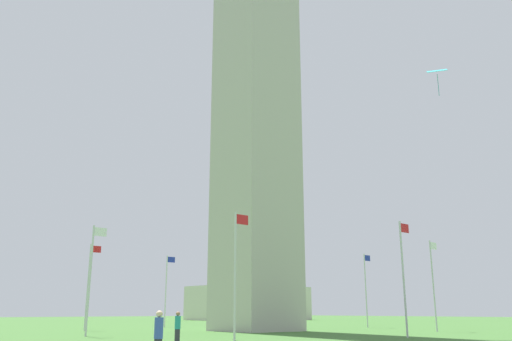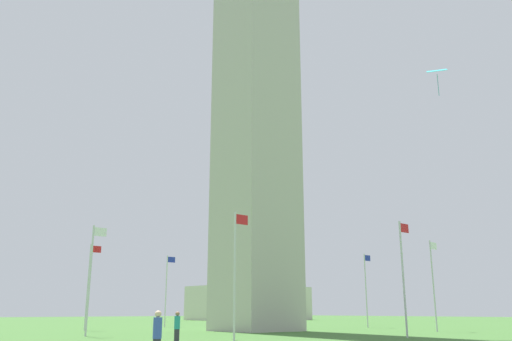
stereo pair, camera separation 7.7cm
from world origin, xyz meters
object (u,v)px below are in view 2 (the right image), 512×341
at_px(flagpole_nw, 433,281).
at_px(distant_building, 249,303).
at_px(flagpole_se, 89,282).
at_px(person_blue_shirt, 157,336).
at_px(flagpole_sw, 235,268).
at_px(person_teal_shirt, 177,328).
at_px(flagpole_s, 91,274).
at_px(kite_cyan_diamond, 437,71).
at_px(flagpole_n, 366,286).
at_px(flagpole_e, 167,287).
at_px(obelisk_monument, 256,38).
at_px(flagpole_w, 403,272).
at_px(flagpole_ne, 267,289).

height_order(flagpole_nw, distant_building, flagpole_nw).
height_order(flagpole_se, person_blue_shirt, flagpole_se).
height_order(flagpole_sw, person_teal_shirt, flagpole_sw).
xyz_separation_m(flagpole_s, kite_cyan_diamond, (19.98, -17.79, 15.99)).
height_order(flagpole_n, distant_building, flagpole_n).
bearing_deg(kite_cyan_diamond, flagpole_nw, 41.10).
bearing_deg(flagpole_n, flagpole_e, 135.00).
xyz_separation_m(obelisk_monument, flagpole_sw, (-11.28, -11.34, -25.04)).
distance_m(flagpole_se, kite_cyan_diamond, 36.57).
bearing_deg(flagpole_nw, flagpole_e, 112.50).
bearing_deg(flagpole_w, person_teal_shirt, 166.90).
bearing_deg(distant_building, obelisk_monument, -128.82).
distance_m(obelisk_monument, flagpole_ne, 29.76).
xyz_separation_m(flagpole_w, person_teal_shirt, (-16.12, 3.75, -3.54)).
bearing_deg(flagpole_e, person_blue_shirt, -121.15).
relative_size(flagpole_n, flagpole_e, 1.00).
xyz_separation_m(person_blue_shirt, kite_cyan_diamond, (26.21, 3.01, 19.50)).
relative_size(flagpole_ne, flagpole_e, 1.00).
relative_size(obelisk_monument, flagpole_se, 7.34).
bearing_deg(flagpole_e, obelisk_monument, -90.21).
height_order(flagpole_sw, person_blue_shirt, flagpole_sw).
distance_m(flagpole_sw, distant_building, 76.76).
relative_size(obelisk_monument, flagpole_nw, 7.34).
bearing_deg(flagpole_nw, person_teal_shirt, -178.02).
bearing_deg(kite_cyan_diamond, flagpole_ne, 75.76).
bearing_deg(flagpole_e, flagpole_s, -135.00).
bearing_deg(obelisk_monument, person_teal_shirt, -142.58).
distance_m(flagpole_nw, distant_building, 64.53).
xyz_separation_m(flagpole_ne, flagpole_w, (-11.34, -27.38, 0.00)).
bearing_deg(flagpole_e, kite_cyan_diamond, -83.34).
relative_size(flagpole_ne, flagpole_sw, 1.00).
relative_size(person_blue_shirt, person_teal_shirt, 1.03).
distance_m(obelisk_monument, flagpole_sw, 29.71).
height_order(flagpole_e, flagpole_w, same).
relative_size(flagpole_e, person_blue_shirt, 4.50).
relative_size(flagpole_e, distant_building, 0.37).
height_order(person_teal_shirt, distant_building, distant_building).
height_order(flagpole_n, flagpole_s, same).
bearing_deg(flagpole_sw, flagpole_se, 90.00).
distance_m(person_blue_shirt, person_teal_shirt, 10.50).
height_order(flagpole_n, flagpole_w, same).
xyz_separation_m(flagpole_se, person_blue_shirt, (-10.92, -32.14, -3.51)).
relative_size(flagpole_ne, flagpole_se, 1.00).
distance_m(flagpole_ne, flagpole_sw, 32.07).
bearing_deg(flagpole_w, flagpole_se, 112.50).
height_order(obelisk_monument, person_blue_shirt, obelisk_monument).
xyz_separation_m(flagpole_s, person_blue_shirt, (-6.22, -20.80, -3.51)).
height_order(flagpole_n, person_blue_shirt, flagpole_n).
height_order(flagpole_e, flagpole_s, same).
distance_m(flagpole_sw, flagpole_nw, 22.68).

